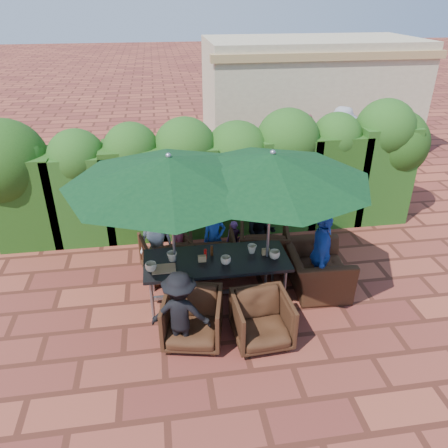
{
  "coord_description": "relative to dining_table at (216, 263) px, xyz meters",
  "views": [
    {
      "loc": [
        -0.97,
        -5.67,
        4.37
      ],
      "look_at": [
        -0.05,
        0.4,
        1.08
      ],
      "focal_mm": 35.0,
      "sensor_mm": 36.0,
      "label": 1
    }
  ],
  "objects": [
    {
      "name": "ground",
      "position": [
        0.24,
        0.1,
        -0.67
      ],
      "size": [
        80.0,
        80.0,
        0.0
      ],
      "primitive_type": "plane",
      "color": "brown",
      "rests_on": "ground"
    },
    {
      "name": "dining_table",
      "position": [
        0.0,
        0.0,
        0.0
      ],
      "size": [
        2.21,
        0.9,
        0.75
      ],
      "color": "black",
      "rests_on": "ground"
    },
    {
      "name": "umbrella_left",
      "position": [
        -0.63,
        0.06,
        1.54
      ],
      "size": [
        2.97,
        2.97,
        2.46
      ],
      "color": "gray",
      "rests_on": "ground"
    },
    {
      "name": "umbrella_right",
      "position": [
        0.79,
        -0.03,
        1.54
      ],
      "size": [
        2.87,
        2.87,
        2.46
      ],
      "color": "gray",
      "rests_on": "ground"
    },
    {
      "name": "chair_far_left",
      "position": [
        -0.75,
        0.83,
        -0.27
      ],
      "size": [
        0.94,
        0.91,
        0.81
      ],
      "primitive_type": "imported",
      "rotation": [
        0.0,
        0.0,
        3.39
      ],
      "color": "black",
      "rests_on": "ground"
    },
    {
      "name": "chair_far_mid",
      "position": [
        0.03,
        0.83,
        -0.28
      ],
      "size": [
        0.81,
        0.77,
        0.79
      ],
      "primitive_type": "imported",
      "rotation": [
        0.0,
        0.0,
        3.09
      ],
      "color": "black",
      "rests_on": "ground"
    },
    {
      "name": "chair_far_right",
      "position": [
        0.96,
        0.86,
        -0.24
      ],
      "size": [
        0.97,
        0.93,
        0.86
      ],
      "primitive_type": "imported",
      "rotation": [
        0.0,
        0.0,
        2.94
      ],
      "color": "black",
      "rests_on": "ground"
    },
    {
      "name": "chair_near_left",
      "position": [
        -0.45,
        -0.87,
        -0.27
      ],
      "size": [
        0.93,
        0.89,
        0.81
      ],
      "primitive_type": "imported",
      "rotation": [
        0.0,
        0.0,
        -0.21
      ],
      "color": "black",
      "rests_on": "ground"
    },
    {
      "name": "chair_near_right",
      "position": [
        0.49,
        -1.02,
        -0.28
      ],
      "size": [
        0.81,
        0.76,
        0.79
      ],
      "primitive_type": "imported",
      "rotation": [
        0.0,
        0.0,
        0.06
      ],
      "color": "black",
      "rests_on": "ground"
    },
    {
      "name": "chair_end_right",
      "position": [
        1.65,
        0.04,
        -0.2
      ],
      "size": [
        0.77,
        1.13,
        0.96
      ],
      "primitive_type": "imported",
      "rotation": [
        0.0,
        0.0,
        1.51
      ],
      "color": "black",
      "rests_on": "ground"
    },
    {
      "name": "adult_far_left",
      "position": [
        -0.91,
        1.0,
        -0.1
      ],
      "size": [
        0.6,
        0.41,
        1.15
      ],
      "primitive_type": "imported",
      "rotation": [
        0.0,
        0.0,
        -0.13
      ],
      "color": "silver",
      "rests_on": "ground"
    },
    {
      "name": "adult_far_mid",
      "position": [
        0.09,
        0.94,
        -0.11
      ],
      "size": [
        0.47,
        0.41,
        1.13
      ],
      "primitive_type": "imported",
      "rotation": [
        0.0,
        0.0,
        0.23
      ],
      "color": "blue",
      "rests_on": "ground"
    },
    {
      "name": "adult_far_right",
      "position": [
        0.93,
        1.05,
        -0.11
      ],
      "size": [
        0.58,
        0.4,
        1.12
      ],
      "primitive_type": "imported",
      "rotation": [
        0.0,
        0.0,
        -0.15
      ],
      "color": "black",
      "rests_on": "ground"
    },
    {
      "name": "adult_near_left",
      "position": [
        -0.62,
        -1.03,
        -0.05
      ],
      "size": [
        0.85,
        0.52,
        1.24
      ],
      "primitive_type": "imported",
      "rotation": [
        0.0,
        0.0,
        2.93
      ],
      "color": "black",
      "rests_on": "ground"
    },
    {
      "name": "adult_end_right",
      "position": [
        1.66,
        -0.05,
        0.03
      ],
      "size": [
        0.65,
        0.92,
        1.41
      ],
      "primitive_type": "imported",
      "rotation": [
        0.0,
        0.0,
        1.25
      ],
      "color": "blue",
      "rests_on": "ground"
    },
    {
      "name": "child_left",
      "position": [
        -0.5,
        1.0,
        -0.25
      ],
      "size": [
        0.37,
        0.34,
        0.85
      ],
      "primitive_type": "imported",
      "rotation": [
        0.0,
        0.0,
        0.35
      ],
      "color": "#C44566",
      "rests_on": "ground"
    },
    {
      "name": "child_right",
      "position": [
        0.47,
        1.08,
        -0.28
      ],
      "size": [
        0.33,
        0.3,
        0.79
      ],
      "primitive_type": "imported",
      "rotation": [
        0.0,
        0.0,
        -0.27
      ],
      "color": "#844595",
      "rests_on": "ground"
    },
    {
      "name": "pedestrian_a",
      "position": [
        2.05,
        4.24,
        0.25
      ],
      "size": [
        1.76,
        1.5,
        1.84
      ],
      "primitive_type": "imported",
      "rotation": [
        0.0,
        0.0,
        2.52
      ],
      "color": "green",
      "rests_on": "ground"
    },
    {
      "name": "pedestrian_b",
      "position": [
        2.81,
        4.62,
        0.19
      ],
      "size": [
        0.85,
        0.53,
        1.73
      ],
      "primitive_type": "imported",
      "rotation": [
        0.0,
        0.0,
        3.17
      ],
      "color": "#C44566",
      "rests_on": "ground"
    },
    {
      "name": "pedestrian_c",
      "position": [
        3.72,
        4.43,
        0.28
      ],
      "size": [
        1.31,
        1.2,
        1.91
      ],
      "primitive_type": "imported",
      "rotation": [
        0.0,
        0.0,
        2.48
      ],
      "color": "gray",
      "rests_on": "ground"
    },
    {
      "name": "cup_a",
      "position": [
        -0.98,
        -0.17,
        0.14
      ],
      "size": [
        0.17,
        0.17,
        0.13
      ],
      "primitive_type": "imported",
      "color": "beige",
      "rests_on": "dining_table"
    },
    {
      "name": "cup_b",
      "position": [
        -0.67,
        0.06,
        0.15
      ],
      "size": [
        0.15,
        0.15,
        0.14
      ],
      "primitive_type": "imported",
      "color": "beige",
      "rests_on": "dining_table"
    },
    {
      "name": "cup_c",
      "position": [
        0.12,
        -0.15,
        0.14
      ],
      "size": [
        0.15,
        0.15,
        0.12
      ],
      "primitive_type": "imported",
      "color": "beige",
      "rests_on": "dining_table"
    },
    {
      "name": "cup_d",
      "position": [
        0.58,
        0.1,
        0.14
      ],
      "size": [
        0.14,
        0.14,
        0.13
      ],
      "primitive_type": "imported",
      "color": "beige",
      "rests_on": "dining_table"
    },
    {
      "name": "cup_e",
      "position": [
        0.88,
        -0.11,
        0.14
      ],
      "size": [
        0.17,
        0.17,
        0.13
      ],
      "primitive_type": "imported",
      "color": "beige",
      "rests_on": "dining_table"
    },
    {
      "name": "ketchup_bottle",
      "position": [
        -0.16,
        0.03,
        0.16
      ],
      "size": [
        0.04,
        0.04,
        0.17
      ],
      "primitive_type": "cylinder",
      "color": "#B20C0A",
      "rests_on": "dining_table"
    },
    {
      "name": "sauce_bottle",
      "position": [
        -0.05,
        0.12,
        0.16
      ],
      "size": [
        0.04,
        0.04,
        0.17
      ],
      "primitive_type": "cylinder",
      "color": "#4C230C",
      "rests_on": "dining_table"
    },
    {
      "name": "serving_tray",
      "position": [
        -0.8,
        -0.15,
        0.08
      ],
      "size": [
        0.35,
        0.25,
        0.02
      ],
      "primitive_type": "cube",
      "color": "#AF7F54",
      "rests_on": "dining_table"
    },
    {
      "name": "number_block_left",
      "position": [
        -0.22,
        -0.03,
        0.13
      ],
      "size": [
        0.12,
        0.06,
        0.1
      ],
      "primitive_type": "cube",
      "color": "tan",
      "rests_on": "dining_table"
    },
    {
      "name": "number_block_right",
      "position": [
        0.78,
        0.02,
        0.13
      ],
      "size": [
        0.12,
        0.06,
        0.1
      ],
      "primitive_type": "cube",
      "color": "tan",
      "rests_on": "dining_table"
    },
    {
      "name": "hedge_wall",
      "position": [
        0.24,
        2.42,
        0.66
      ],
      "size": [
        9.1,
        1.6,
        2.53
      ],
      "color": "#1B3D10",
      "rests_on": "ground"
    },
    {
      "name": "building",
      "position": [
        3.74,
        7.09,
        0.93
      ],
      "size": [
        6.2,
        3.08,
        3.2
      ],
      "color": "beige",
      "rests_on": "ground"
    }
  ]
}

